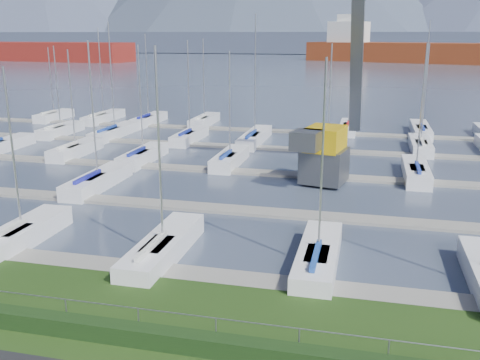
% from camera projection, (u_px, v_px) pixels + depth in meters
% --- Properties ---
extents(water, '(800.00, 540.00, 0.20)m').
position_uv_depth(water, '(358.00, 58.00, 263.72)').
color(water, '#424C60').
extents(hedge, '(80.00, 0.70, 0.70)m').
position_uv_depth(hedge, '(160.00, 338.00, 19.39)').
color(hedge, '#1A3212').
rests_on(hedge, grass).
extents(fence, '(80.00, 0.04, 0.04)m').
position_uv_depth(fence, '(163.00, 312.00, 19.54)').
color(fence, gray).
rests_on(fence, grass).
extents(foothill, '(900.00, 80.00, 12.00)m').
position_uv_depth(foothill, '(361.00, 42.00, 327.65)').
color(foothill, '#3C4458').
rests_on(foothill, water).
extents(docks, '(90.00, 41.60, 0.25)m').
position_uv_depth(docks, '(280.00, 174.00, 44.29)').
color(docks, gray).
rests_on(docks, water).
extents(crane, '(4.84, 13.40, 22.35)m').
position_uv_depth(crane, '(334.00, 110.00, 41.23)').
color(crane, '#53555A').
rests_on(crane, water).
extents(cargo_ship_west, '(101.70, 28.55, 21.50)m').
position_uv_depth(cargo_ship_west, '(16.00, 51.00, 234.45)').
color(cargo_ship_west, maroon).
rests_on(cargo_ship_west, water).
extents(cargo_ship_mid, '(104.14, 51.98, 21.50)m').
position_uv_depth(cargo_ship_mid, '(423.00, 53.00, 214.92)').
color(cargo_ship_mid, maroon).
rests_on(cargo_ship_mid, water).
extents(sailboat_fleet, '(74.17, 49.67, 13.53)m').
position_uv_depth(sailboat_fleet, '(252.00, 101.00, 46.53)').
color(sailboat_fleet, silver).
rests_on(sailboat_fleet, water).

